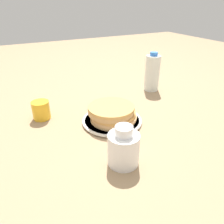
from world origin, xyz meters
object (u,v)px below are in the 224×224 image
Objects in this scene: juice_glass at (41,110)px; water_bottle_near at (152,73)px; cream_jug at (123,148)px; plate at (112,121)px; pancake_stack at (112,113)px.

juice_glass is 0.37× the size of water_bottle_near.
cream_jug is (0.41, 0.17, 0.02)m from juice_glass.
plate is 0.30m from juice_glass.
pancake_stack is 0.42m from water_bottle_near.
juice_glass is (-0.17, -0.25, -0.01)m from pancake_stack.
water_bottle_near is at bearing 94.71° from juice_glass.
plate is at bearing -174.77° from pancake_stack.
pancake_stack is at bearing -58.41° from water_bottle_near.
plate is 3.16× the size of juice_glass.
pancake_stack is 1.49× the size of cream_jug.
juice_glass is at bearing -157.79° from cream_jug.
juice_glass is (-0.17, -0.25, 0.03)m from plate.
plate is 1.25× the size of pancake_stack.
pancake_stack is (0.00, 0.00, 0.04)m from plate.
plate is 1.18× the size of water_bottle_near.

